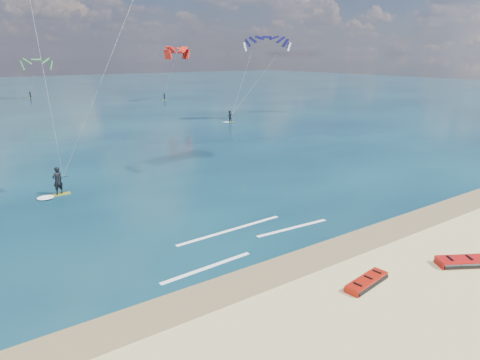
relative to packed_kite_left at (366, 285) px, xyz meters
name	(u,v)px	position (x,y,z in m)	size (l,w,h in m)	color
ground	(79,141)	(-1.50, 40.31, 0.00)	(320.00, 320.00, 0.00)	tan
wet_sand_strip	(291,265)	(-1.50, 3.31, 0.00)	(320.00, 2.40, 0.01)	brown
sea	(4,97)	(-1.50, 104.31, 0.02)	(320.00, 200.00, 0.04)	#082131
packed_kite_left	(366,285)	(0.00, 0.00, 0.00)	(2.65, 0.99, 0.36)	#A51608
packed_kite_mid	(465,265)	(5.41, -1.51, 0.00)	(2.99, 1.20, 0.44)	#B50E0C
kitesurfer_main	(70,48)	(-7.19, 17.10, 10.07)	(9.57, 9.28, 19.41)	#CFD218
kitesurfer_far	(250,72)	(23.65, 41.11, 7.23)	(10.94, 5.13, 13.44)	#AED820
shoreline_foam	(244,239)	(-1.65, 6.98, 0.04)	(11.48, 3.60, 0.01)	white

